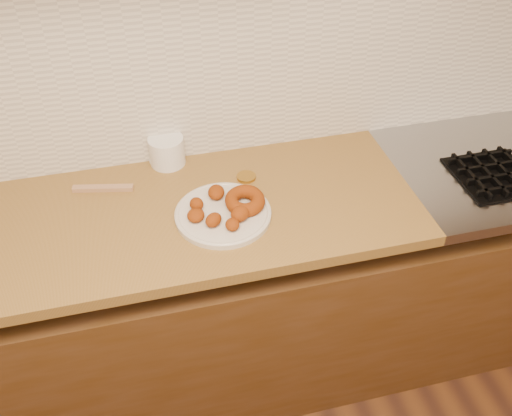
{
  "coord_description": "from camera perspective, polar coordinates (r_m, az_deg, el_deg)",
  "views": [
    {
      "loc": [
        -0.33,
        0.38,
        2.02
      ],
      "look_at": [
        -0.03,
        1.61,
        0.93
      ],
      "focal_mm": 38.0,
      "sensor_mm": 36.0,
      "label": 1
    }
  ],
  "objects": [
    {
      "name": "tub_lid",
      "position": [
        1.94,
        -9.48,
        5.09
      ],
      "size": [
        0.15,
        0.15,
        0.01
      ],
      "primitive_type": "cylinder",
      "rotation": [
        0.0,
        0.0,
        0.38
      ],
      "color": "white",
      "rests_on": "butcher_block"
    },
    {
      "name": "butcher_block",
      "position": [
        1.76,
        -20.73,
        -2.69
      ],
      "size": [
        2.3,
        0.62,
        0.04
      ],
      "primitive_type": "cube",
      "color": "olive",
      "rests_on": "base_cabinet"
    },
    {
      "name": "backsplash",
      "position": [
        1.83,
        -2.01,
        14.24
      ],
      "size": [
        3.6,
        0.02,
        0.6
      ],
      "primitive_type": "cube",
      "color": "silver",
      "rests_on": "wall_back"
    },
    {
      "name": "donut_plate",
      "position": [
        1.68,
        -3.48,
        -0.65
      ],
      "size": [
        0.3,
        0.3,
        0.02
      ],
      "primitive_type": "cylinder",
      "color": "beige",
      "rests_on": "butcher_block"
    },
    {
      "name": "wooden_utensil",
      "position": [
        1.84,
        -15.81,
        2.02
      ],
      "size": [
        0.2,
        0.06,
        0.02
      ],
      "primitive_type": "cube",
      "rotation": [
        0.0,
        0.0,
        -0.21
      ],
      "color": "#A77B57",
      "rests_on": "butcher_block"
    },
    {
      "name": "base_cabinet",
      "position": [
        2.11,
        0.25,
        -9.67
      ],
      "size": [
        3.6,
        0.6,
        0.77
      ],
      "primitive_type": "cube",
      "color": "#51341E",
      "rests_on": "floor"
    },
    {
      "name": "fried_dough_chunks",
      "position": [
        1.65,
        -4.1,
        -0.22
      ],
      "size": [
        0.21,
        0.22,
        0.04
      ],
      "color": "maroon",
      "rests_on": "donut_plate"
    },
    {
      "name": "ring_donut",
      "position": [
        1.68,
        -1.18,
        0.78
      ],
      "size": [
        0.15,
        0.15,
        0.06
      ],
      "primitive_type": "torus",
      "rotation": [
        0.1,
        0.0,
        0.18
      ],
      "color": "maroon",
      "rests_on": "donut_plate"
    },
    {
      "name": "wall_back",
      "position": [
        1.78,
        -2.21,
        18.73
      ],
      "size": [
        4.0,
        0.02,
        2.7
      ],
      "primitive_type": "cube",
      "color": "#C4B195",
      "rests_on": "ground"
    },
    {
      "name": "brass_jar_lid",
      "position": [
        1.83,
        -1.04,
        3.28
      ],
      "size": [
        0.06,
        0.06,
        0.01
      ],
      "primitive_type": "cylinder",
      "rotation": [
        0.0,
        0.0,
        0.02
      ],
      "color": "#A57A2B",
      "rests_on": "butcher_block"
    },
    {
      "name": "plastic_tub",
      "position": [
        1.9,
        -9.36,
        5.96
      ],
      "size": [
        0.13,
        0.13,
        0.1
      ],
      "primitive_type": "cylinder",
      "rotation": [
        0.0,
        0.0,
        -0.03
      ],
      "color": "white",
      "rests_on": "butcher_block"
    }
  ]
}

